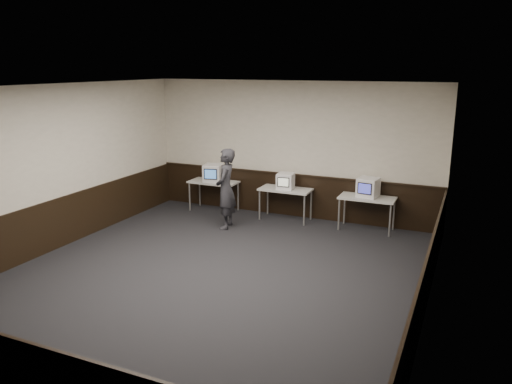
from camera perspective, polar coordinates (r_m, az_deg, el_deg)
floor at (r=8.74m, az=-5.11°, el=-9.64°), size 8.00×8.00×0.00m
ceiling at (r=7.99m, az=-5.63°, el=11.82°), size 8.00×8.00×0.00m
back_wall at (r=11.80m, az=4.13°, el=4.82°), size 7.00×0.00×7.00m
front_wall at (r=5.28m, az=-27.20°, el=-8.91°), size 7.00×0.00×7.00m
left_wall at (r=10.35m, az=-22.56°, el=2.42°), size 0.00×8.00×8.00m
right_wall at (r=7.24m, az=19.66°, el=-2.07°), size 0.00×8.00×8.00m
wainscot_back at (r=12.01m, az=4.01°, el=-0.37°), size 6.98×0.04×1.00m
wainscot_front at (r=5.78m, az=-25.73°, el=-18.96°), size 6.98×0.04×1.00m
wainscot_left at (r=10.60m, az=-21.92°, el=-3.41°), size 0.04×7.98×1.00m
wainscot_right at (r=7.61m, az=18.81°, el=-10.03°), size 0.04×7.98×1.00m
wainscot_rail at (r=11.87m, az=4.02°, el=2.03°), size 6.98×0.06×0.04m
desk_left at (r=12.39m, az=-4.87°, el=0.92°), size 1.20×0.60×0.75m
desk_center at (r=11.62m, az=3.39°, el=0.05°), size 1.20×0.60×0.75m
desk_right at (r=11.13m, az=12.59°, el=-0.93°), size 1.20×0.60×0.75m
emac_left at (r=12.27m, az=-4.93°, el=2.17°), size 0.53×0.54×0.43m
emac_center at (r=11.53m, az=3.38°, el=1.25°), size 0.41×0.43×0.37m
emac_right at (r=11.09m, az=12.70°, el=0.51°), size 0.48×0.50×0.42m
person at (r=10.99m, az=-3.47°, el=0.37°), size 0.56×0.73×1.79m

